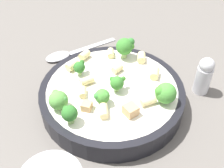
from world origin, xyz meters
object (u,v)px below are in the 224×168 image
(chicken_chunk_0, at_px, (85,105))
(spoon, at_px, (67,54))
(rigatoni_2, at_px, (155,74))
(rigatoni_8, at_px, (111,53))
(rigatoni_5, at_px, (87,81))
(pepper_shaker, at_px, (204,75))
(broccoli_floret_6, at_px, (125,46))
(rigatoni_6, at_px, (84,55))
(rigatoni_1, at_px, (72,65))
(rigatoni_7, at_px, (104,111))
(rigatoni_9, at_px, (141,58))
(broccoli_floret_2, at_px, (119,82))
(pasta_bowl, at_px, (112,94))
(rigatoni_4, at_px, (83,92))
(broccoli_floret_3, at_px, (70,114))
(rigatoni_3, at_px, (117,69))
(broccoli_floret_4, at_px, (79,67))
(broccoli_floret_0, at_px, (165,93))
(chicken_chunk_1, at_px, (131,110))
(broccoli_floret_5, at_px, (58,100))
(broccoli_floret_1, at_px, (102,96))
(rigatoni_0, at_px, (148,101))

(chicken_chunk_0, distance_m, spoon, 0.22)
(rigatoni_2, distance_m, rigatoni_8, 0.11)
(rigatoni_5, bearing_deg, pepper_shaker, -44.72)
(broccoli_floret_6, bearing_deg, rigatoni_6, 132.32)
(rigatoni_1, distance_m, spoon, 0.11)
(pepper_shaker, bearing_deg, rigatoni_2, 131.69)
(rigatoni_7, distance_m, rigatoni_9, 0.17)
(broccoli_floret_2, xyz_separation_m, rigatoni_8, (0.07, 0.08, -0.01))
(pasta_bowl, distance_m, rigatoni_4, 0.06)
(broccoli_floret_3, height_order, rigatoni_5, broccoli_floret_3)
(pepper_shaker, bearing_deg, pasta_bowl, 140.54)
(rigatoni_3, distance_m, rigatoni_7, 0.12)
(broccoli_floret_3, height_order, rigatoni_4, broccoli_floret_3)
(broccoli_floret_4, distance_m, broccoli_floret_6, 0.11)
(pasta_bowl, bearing_deg, rigatoni_5, 115.16)
(broccoli_floret_0, height_order, rigatoni_4, broccoli_floret_0)
(chicken_chunk_1, bearing_deg, broccoli_floret_4, 81.73)
(rigatoni_3, height_order, rigatoni_4, rigatoni_3)
(rigatoni_9, bearing_deg, broccoli_floret_5, 170.78)
(spoon, bearing_deg, rigatoni_8, -79.54)
(rigatoni_5, distance_m, spoon, 0.17)
(pasta_bowl, height_order, broccoli_floret_4, broccoli_floret_4)
(broccoli_floret_1, height_order, rigatoni_8, broccoli_floret_1)
(pasta_bowl, xyz_separation_m, broccoli_floret_5, (-0.10, 0.04, 0.04))
(pepper_shaker, height_order, spoon, pepper_shaker)
(broccoli_floret_3, xyz_separation_m, rigatoni_3, (0.15, 0.02, -0.01))
(rigatoni_6, distance_m, spoon, 0.09)
(rigatoni_1, bearing_deg, rigatoni_0, -85.33)
(rigatoni_1, bearing_deg, rigatoni_4, -121.04)
(broccoli_floret_4, bearing_deg, broccoli_floret_6, -18.56)
(broccoli_floret_4, xyz_separation_m, spoon, (0.07, 0.11, -0.05))
(broccoli_floret_2, distance_m, rigatoni_5, 0.06)
(pepper_shaker, bearing_deg, rigatoni_1, 124.63)
(rigatoni_2, distance_m, rigatoni_3, 0.07)
(broccoli_floret_4, bearing_deg, chicken_chunk_1, -98.27)
(broccoli_floret_1, height_order, spoon, broccoli_floret_1)
(broccoli_floret_0, height_order, broccoli_floret_3, broccoli_floret_0)
(spoon, bearing_deg, pasta_bowl, -106.73)
(pasta_bowl, distance_m, pepper_shaker, 0.19)
(broccoli_floret_4, relative_size, spoon, 0.16)
(rigatoni_2, bearing_deg, broccoli_floret_0, -132.79)
(rigatoni_2, xyz_separation_m, rigatoni_8, (-0.00, 0.11, -0.00))
(rigatoni_8, bearing_deg, rigatoni_4, -163.24)
(spoon, bearing_deg, chicken_chunk_0, -124.43)
(broccoli_floret_5, bearing_deg, rigatoni_2, -25.28)
(broccoli_floret_5, relative_size, rigatoni_4, 1.61)
(broccoli_floret_3, distance_m, broccoli_floret_5, 0.04)
(pasta_bowl, height_order, rigatoni_1, rigatoni_1)
(pasta_bowl, distance_m, broccoli_floret_3, 0.11)
(rigatoni_5, xyz_separation_m, pepper_shaker, (0.16, -0.16, -0.01))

